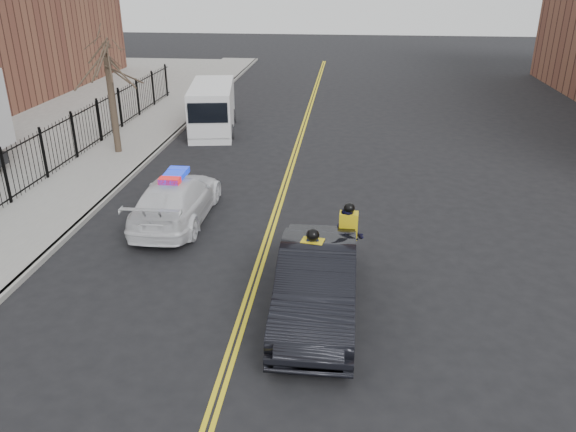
{
  "coord_description": "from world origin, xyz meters",
  "views": [
    {
      "loc": [
        2.21,
        -12.47,
        7.39
      ],
      "look_at": [
        0.73,
        1.26,
        1.3
      ],
      "focal_mm": 35.0,
      "sensor_mm": 36.0,
      "label": 1
    }
  ],
  "objects_px": {
    "cyclist_far": "(348,242)",
    "dark_sedan": "(316,284)",
    "police_cruiser": "(176,199)",
    "cyclist_near": "(312,278)",
    "cargo_van": "(212,109)"
  },
  "relations": [
    {
      "from": "cyclist_far",
      "to": "dark_sedan",
      "type": "bearing_deg",
      "value": -103.89
    },
    {
      "from": "cyclist_far",
      "to": "police_cruiser",
      "type": "bearing_deg",
      "value": 157.42
    },
    {
      "from": "dark_sedan",
      "to": "police_cruiser",
      "type": "bearing_deg",
      "value": 133.83
    },
    {
      "from": "police_cruiser",
      "to": "cyclist_far",
      "type": "relative_size",
      "value": 2.69
    },
    {
      "from": "dark_sedan",
      "to": "cyclist_near",
      "type": "height_order",
      "value": "cyclist_near"
    },
    {
      "from": "cyclist_far",
      "to": "cyclist_near",
      "type": "bearing_deg",
      "value": -111.59
    },
    {
      "from": "cargo_van",
      "to": "cyclist_far",
      "type": "height_order",
      "value": "cargo_van"
    },
    {
      "from": "dark_sedan",
      "to": "cyclist_far",
      "type": "xyz_separation_m",
      "value": [
        0.69,
        2.4,
        -0.09
      ]
    },
    {
      "from": "cargo_van",
      "to": "cyclist_far",
      "type": "distance_m",
      "value": 14.83
    },
    {
      "from": "police_cruiser",
      "to": "cargo_van",
      "type": "relative_size",
      "value": 0.88
    },
    {
      "from": "police_cruiser",
      "to": "cargo_van",
      "type": "xyz_separation_m",
      "value": [
        -1.33,
        10.71,
        0.38
      ]
    },
    {
      "from": "dark_sedan",
      "to": "cyclist_far",
      "type": "bearing_deg",
      "value": 73.81
    },
    {
      "from": "dark_sedan",
      "to": "cyclist_far",
      "type": "height_order",
      "value": "cyclist_far"
    },
    {
      "from": "dark_sedan",
      "to": "cargo_van",
      "type": "distance_m",
      "value": 16.74
    },
    {
      "from": "dark_sedan",
      "to": "cyclist_near",
      "type": "bearing_deg",
      "value": 104.53
    }
  ]
}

